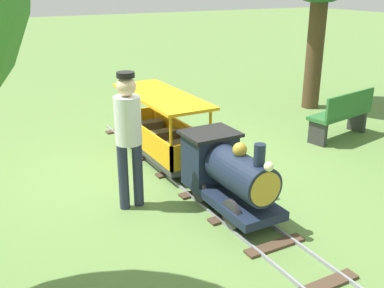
# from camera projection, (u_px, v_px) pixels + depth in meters

# --- Properties ---
(ground_plane) EXTENTS (60.00, 60.00, 0.00)m
(ground_plane) POSITION_uv_depth(u_px,v_px,m) (179.00, 172.00, 6.34)
(ground_plane) COLOR #608442
(track) EXTENTS (0.68, 5.70, 0.04)m
(track) POSITION_uv_depth(u_px,v_px,m) (191.00, 181.00, 6.03)
(track) COLOR gray
(track) RESTS_ON ground_plane
(locomotive) EXTENTS (0.64, 1.45, 0.96)m
(locomotive) POSITION_uv_depth(u_px,v_px,m) (227.00, 171.00, 5.16)
(locomotive) COLOR #192338
(locomotive) RESTS_ON ground_plane
(passenger_car) EXTENTS (0.74, 2.00, 0.97)m
(passenger_car) POSITION_uv_depth(u_px,v_px,m) (162.00, 133.00, 6.63)
(passenger_car) COLOR #3F3F3F
(passenger_car) RESTS_ON ground_plane
(conductor_person) EXTENTS (0.30, 0.30, 1.62)m
(conductor_person) POSITION_uv_depth(u_px,v_px,m) (128.00, 130.00, 5.07)
(conductor_person) COLOR #282D47
(conductor_person) RESTS_ON ground_plane
(park_bench) EXTENTS (1.35, 0.62, 0.82)m
(park_bench) POSITION_uv_depth(u_px,v_px,m) (342.00, 115.00, 7.56)
(park_bench) COLOR #2D6B33
(park_bench) RESTS_ON ground_plane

